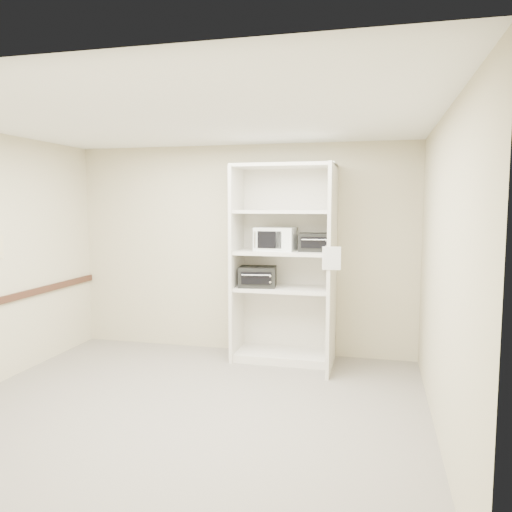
% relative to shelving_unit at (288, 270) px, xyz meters
% --- Properties ---
extents(floor, '(4.50, 4.00, 0.01)m').
position_rel_shelving_unit_xyz_m(floor, '(-0.67, -1.70, -1.13)').
color(floor, slate).
rests_on(floor, ground).
extents(ceiling, '(4.50, 4.00, 0.01)m').
position_rel_shelving_unit_xyz_m(ceiling, '(-0.67, -1.70, 1.57)').
color(ceiling, white).
extents(wall_back, '(4.50, 0.02, 2.70)m').
position_rel_shelving_unit_xyz_m(wall_back, '(-0.67, 0.30, 0.22)').
color(wall_back, '#BEB590').
rests_on(wall_back, ground).
extents(wall_front, '(4.50, 0.02, 2.70)m').
position_rel_shelving_unit_xyz_m(wall_front, '(-0.67, -3.70, 0.22)').
color(wall_front, '#BEB590').
rests_on(wall_front, ground).
extents(wall_right, '(0.02, 4.00, 2.70)m').
position_rel_shelving_unit_xyz_m(wall_right, '(1.58, -1.70, 0.22)').
color(wall_right, '#BEB590').
rests_on(wall_right, ground).
extents(shelving_unit, '(1.24, 0.92, 2.42)m').
position_rel_shelving_unit_xyz_m(shelving_unit, '(0.00, 0.00, 0.00)').
color(shelving_unit, silver).
rests_on(shelving_unit, floor).
extents(microwave, '(0.49, 0.38, 0.29)m').
position_rel_shelving_unit_xyz_m(microwave, '(-0.16, 0.04, 0.38)').
color(microwave, white).
rests_on(microwave, shelving_unit).
extents(toaster_oven_upper, '(0.40, 0.31, 0.22)m').
position_rel_shelving_unit_xyz_m(toaster_oven_upper, '(0.32, 0.05, 0.35)').
color(toaster_oven_upper, black).
rests_on(toaster_oven_upper, shelving_unit).
extents(toaster_oven_lower, '(0.49, 0.40, 0.25)m').
position_rel_shelving_unit_xyz_m(toaster_oven_lower, '(-0.37, -0.04, -0.09)').
color(toaster_oven_lower, black).
rests_on(toaster_oven_lower, shelving_unit).
extents(paper_sign, '(0.19, 0.02, 0.25)m').
position_rel_shelving_unit_xyz_m(paper_sign, '(0.59, -0.63, 0.23)').
color(paper_sign, white).
rests_on(paper_sign, shelving_unit).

